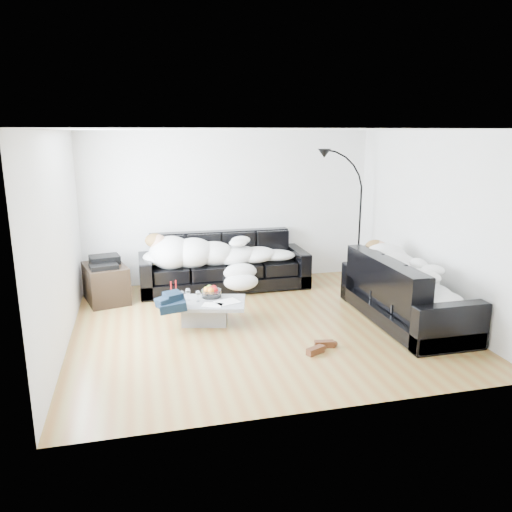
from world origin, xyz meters
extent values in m
plane|color=#945F2C|center=(0.00, 0.00, 0.00)|extent=(5.00, 5.00, 0.00)
cube|color=silver|center=(0.00, 2.25, 1.30)|extent=(5.00, 0.02, 2.60)
cube|color=silver|center=(-2.50, 0.00, 1.30)|extent=(0.02, 4.50, 2.60)
cube|color=silver|center=(2.50, 0.00, 1.30)|extent=(0.02, 4.50, 2.60)
plane|color=white|center=(0.00, 0.00, 2.60)|extent=(5.00, 5.00, 0.00)
cube|color=black|center=(-0.19, 1.79, 0.46)|extent=(2.79, 0.97, 0.91)
cube|color=black|center=(1.98, -0.33, 0.46)|extent=(0.96, 2.25, 0.91)
ellipsoid|color=#0F6D45|center=(1.92, 0.36, 0.72)|extent=(0.42, 0.38, 0.20)
cube|color=#939699|center=(-0.74, 0.23, 0.16)|extent=(1.22, 0.88, 0.32)
cylinder|color=white|center=(-0.62, 0.40, 0.41)|extent=(0.33, 0.33, 0.17)
cylinder|color=white|center=(-0.96, 0.32, 0.41)|extent=(0.08, 0.08, 0.17)
cylinder|color=white|center=(-1.05, 0.25, 0.40)|extent=(0.08, 0.08, 0.17)
cylinder|color=white|center=(-0.83, 0.25, 0.40)|extent=(0.07, 0.07, 0.16)
cylinder|color=maroon|center=(-1.17, 0.44, 0.45)|extent=(0.05, 0.05, 0.25)
cylinder|color=maroon|center=(-1.10, 0.49, 0.44)|extent=(0.05, 0.05, 0.25)
cube|color=silver|center=(-0.45, 0.12, 0.33)|extent=(0.37, 0.33, 0.01)
cube|color=silver|center=(-0.66, 0.05, 0.33)|extent=(0.32, 0.28, 0.01)
cube|color=black|center=(-2.11, 1.54, 0.29)|extent=(0.77, 0.95, 0.58)
cube|color=black|center=(-2.11, 1.54, 0.64)|extent=(0.50, 0.43, 0.13)
camera|label=1|loc=(-1.58, -6.22, 2.57)|focal=35.00mm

